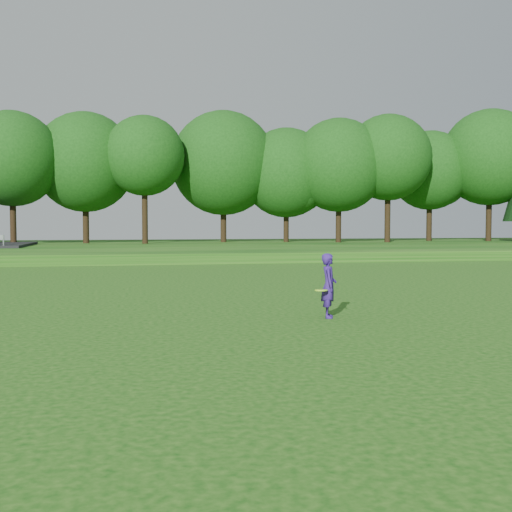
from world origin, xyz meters
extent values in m
plane|color=#0E440D|center=(0.00, 0.00, 0.00)|extent=(140.00, 140.00, 0.00)
cube|color=#0E440D|center=(0.00, 34.00, 0.30)|extent=(130.00, 30.00, 0.60)
cube|color=gray|center=(0.00, 20.00, 0.02)|extent=(130.00, 1.60, 0.04)
imported|color=navy|center=(-0.13, -1.14, 0.78)|extent=(0.51, 0.65, 1.56)
cylinder|color=#B5FC27|center=(-0.39, -1.37, 0.70)|extent=(0.31, 0.31, 0.04)
camera|label=1|loc=(-4.85, -15.91, 2.30)|focal=45.00mm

